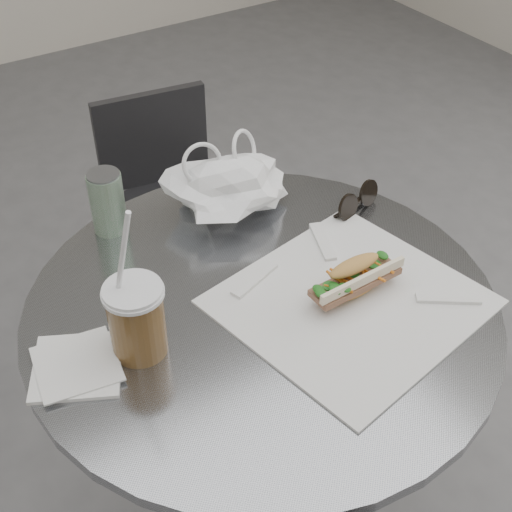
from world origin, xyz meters
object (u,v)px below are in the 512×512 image
banh_mi (355,278)px  sunglasses (357,201)px  chair_far (177,247)px  iced_coffee (136,318)px  drink_can (107,202)px  cafe_table (261,411)px

banh_mi → sunglasses: 0.24m
chair_far → iced_coffee: bearing=68.4°
iced_coffee → sunglasses: (0.49, 0.10, -0.04)m
chair_far → drink_can: 0.67m
iced_coffee → cafe_table: bearing=-3.6°
banh_mi → sunglasses: size_ratio=1.73×
sunglasses → banh_mi: bearing=-144.6°
chair_far → iced_coffee: iced_coffee is taller
sunglasses → iced_coffee: bearing=177.2°
banh_mi → iced_coffee: (-0.34, 0.08, 0.03)m
cafe_table → sunglasses: size_ratio=6.66×
banh_mi → drink_can: bearing=122.6°
iced_coffee → sunglasses: 0.50m
cafe_table → banh_mi: bearing=-25.1°
banh_mi → sunglasses: (0.15, 0.18, -0.02)m
chair_far → banh_mi: size_ratio=3.58×
cafe_table → iced_coffee: iced_coffee is taller
cafe_table → iced_coffee: bearing=176.4°
iced_coffee → sunglasses: bearing=11.9°
chair_far → iced_coffee: 0.91m
chair_far → banh_mi: bearing=95.1°
cafe_table → sunglasses: bearing=22.3°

